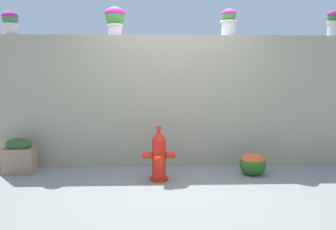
{
  "coord_description": "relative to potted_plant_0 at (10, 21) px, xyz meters",
  "views": [
    {
      "loc": [
        -0.24,
        -4.2,
        1.47
      ],
      "look_at": [
        -0.06,
        0.84,
        0.82
      ],
      "focal_mm": 34.77,
      "sensor_mm": 36.0,
      "label": 1
    }
  ],
  "objects": [
    {
      "name": "flower_bush_left",
      "position": [
        3.64,
        -0.64,
        -2.09
      ],
      "size": [
        0.38,
        0.34,
        0.33
      ],
      "color": "#2B5B1D",
      "rests_on": "ground"
    },
    {
      "name": "potted_plant_3",
      "position": [
        5.07,
        0.0,
        0.03
      ],
      "size": [
        0.23,
        0.23,
        0.42
      ],
      "color": "beige",
      "rests_on": "stone_wall"
    },
    {
      "name": "fire_hydrant",
      "position": [
        2.27,
        -0.84,
        -1.93
      ],
      "size": [
        0.46,
        0.37,
        0.76
      ],
      "color": "red",
      "rests_on": "ground"
    },
    {
      "name": "potted_plant_0",
      "position": [
        0.0,
        0.0,
        0.0
      ],
      "size": [
        0.24,
        0.24,
        0.36
      ],
      "color": "silver",
      "rests_on": "stone_wall"
    },
    {
      "name": "stone_wall",
      "position": [
        2.48,
        0.03,
        -1.24
      ],
      "size": [
        5.75,
        0.36,
        2.05
      ],
      "primitive_type": "cube",
      "color": "tan",
      "rests_on": "ground"
    },
    {
      "name": "planter_box",
      "position": [
        0.21,
        -0.45,
        -2.01
      ],
      "size": [
        0.45,
        0.24,
        0.53
      ],
      "color": "#97725A",
      "rests_on": "ground"
    },
    {
      "name": "potted_plant_1",
      "position": [
        1.6,
        0.02,
        0.06
      ],
      "size": [
        0.32,
        0.32,
        0.45
      ],
      "color": "silver",
      "rests_on": "stone_wall"
    },
    {
      "name": "potted_plant_2",
      "position": [
        3.38,
        0.01,
        0.03
      ],
      "size": [
        0.26,
        0.26,
        0.42
      ],
      "color": "silver",
      "rests_on": "stone_wall"
    },
    {
      "name": "ground_plane",
      "position": [
        2.48,
        -1.01,
        -2.27
      ],
      "size": [
        24.0,
        24.0,
        0.0
      ],
      "primitive_type": "plane",
      "color": "gray"
    }
  ]
}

